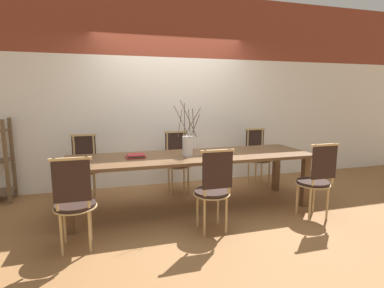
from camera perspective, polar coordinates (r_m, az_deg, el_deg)
ground_plane at (r=4.21m, az=0.00°, el=-12.07°), size 16.00×16.00×0.00m
wall_rear at (r=5.18m, az=-4.09°, el=9.97°), size 12.00×0.06×3.20m
dining_table at (r=4.02m, az=0.00°, el=-3.21°), size 3.26×0.94×0.74m
chair_near_leftend at (r=3.18m, az=-21.50°, el=-9.95°), size 0.42×0.42×0.97m
chair_near_left at (r=3.36m, az=4.08°, el=-8.30°), size 0.42×0.42×0.97m
chair_near_center at (r=4.02m, az=22.57°, el=-6.05°), size 0.42×0.42×0.97m
chair_far_leftend at (r=4.65m, az=-19.81°, el=-3.88°), size 0.42×0.42×0.97m
chair_far_left at (r=4.77m, az=-2.80°, el=-3.03°), size 0.42×0.42×0.97m
chair_far_center at (r=5.28m, az=12.41°, el=-2.04°), size 0.42×0.42×0.97m
vase_centerpiece at (r=3.90m, az=-0.83°, el=-0.25°), size 0.35×0.35×0.73m
book_stack at (r=3.91m, az=-10.70°, el=-2.26°), size 0.26×0.22×0.04m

